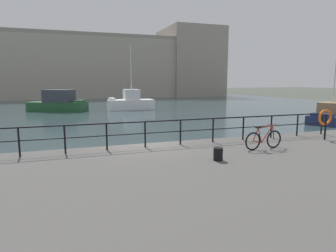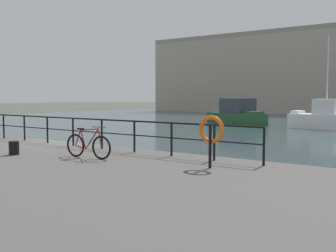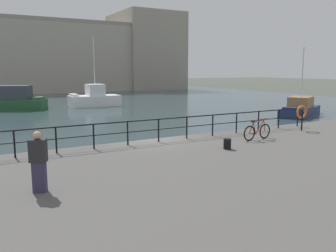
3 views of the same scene
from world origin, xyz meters
TOP-DOWN VIEW (x-y plane):
  - ground_plane at (0.00, 0.00)m, footprint 240.00×240.00m
  - water_basin at (0.00, 30.20)m, footprint 80.00×60.00m
  - moored_green_narrowboat at (4.43, 23.82)m, footprint 5.57×2.80m
  - moored_small_launch at (-3.97, 24.42)m, footprint 6.92×4.96m
  - quay_railing at (-0.16, -0.75)m, footprint 18.50×0.07m
  - parked_bicycle at (4.17, -2.60)m, footprint 1.77×0.19m
  - mooring_bollard at (1.68, -3.49)m, footprint 0.32×0.32m
  - life_ring_stand at (8.05, -1.87)m, footprint 0.75×0.16m

SIDE VIEW (x-z plane):
  - ground_plane at x=0.00m, z-range 0.00..0.00m
  - water_basin at x=0.00m, z-range 0.00..0.01m
  - moored_green_narrowboat at x=4.43m, z-range -2.97..4.77m
  - moored_small_launch at x=-3.97m, z-range -0.25..2.24m
  - mooring_bollard at x=1.68m, z-range 0.84..1.28m
  - parked_bicycle at x=4.17m, z-range 0.74..1.72m
  - quay_railing at x=-0.16m, z-range 1.04..2.12m
  - life_ring_stand at x=8.05m, z-range 1.12..2.52m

